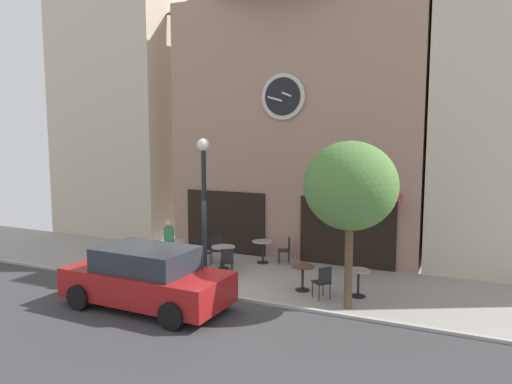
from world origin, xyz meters
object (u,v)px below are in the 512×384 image
Objects in this scene: street_lamp at (204,212)px; cafe_chair_mid_row at (150,252)px; cafe_chair_near_tree at (286,248)px; cafe_chair_under_awning at (217,247)px; cafe_table_center at (303,274)px; cafe_chair_outer at (323,280)px; parked_car_red at (147,278)px; cafe_table_leftmost at (358,279)px; cafe_table_near_curb at (263,247)px; cafe_table_center_left at (174,247)px; cafe_chair_corner at (227,260)px; pedestrian_green at (169,245)px; cafe_table_center_right at (223,252)px; street_tree at (350,186)px; cafe_chair_facing_street at (201,251)px.

street_lamp is 4.75× the size of cafe_chair_mid_row.
cafe_chair_near_tree and cafe_chair_under_awning have the same top height.
cafe_table_center is 0.80× the size of cafe_chair_mid_row.
cafe_chair_near_tree is at bearing 31.12° from cafe_chair_mid_row.
cafe_chair_outer is at bearing 4.08° from street_lamp.
parked_car_red is at bearing -53.96° from cafe_chair_mid_row.
cafe_chair_near_tree is at bearing 141.72° from cafe_table_leftmost.
cafe_table_near_curb is at bearing 137.74° from cafe_chair_outer.
cafe_table_center_left is 0.85× the size of cafe_chair_corner.
cafe_chair_corner and cafe_chair_mid_row have the same top height.
cafe_chair_corner is at bearing 2.58° from cafe_chair_mid_row.
cafe_chair_outer is 5.28m from pedestrian_green.
cafe_table_center_right is 0.88m from cafe_chair_corner.
cafe_table_center_right is at bearing 125.97° from cafe_chair_corner.
cafe_table_center_left is (-2.20, 1.62, -1.62)m from street_lamp.
street_tree reaches higher than cafe_table_leftmost.
cafe_chair_outer reaches higher than cafe_table_center_left.
cafe_chair_corner reaches higher than cafe_table_near_curb.
cafe_table_leftmost is (0.05, 0.97, -2.61)m from street_tree.
cafe_table_leftmost is 1.02m from cafe_chair_outer.
parked_car_red reaches higher than cafe_chair_facing_street.
cafe_table_center_left is at bearing 143.50° from street_lamp.
cafe_table_near_curb reaches higher than cafe_table_center.
cafe_chair_corner is at bearing -14.65° from cafe_table_center_left.
cafe_chair_facing_street is (-3.94, 0.98, 0.04)m from cafe_table_center.
pedestrian_green is (-2.30, -2.21, 0.31)m from cafe_table_near_curb.
cafe_chair_outer is 0.54× the size of pedestrian_green.
cafe_chair_mid_row is at bearing -150.41° from cafe_chair_facing_street.
cafe_chair_near_tree reaches higher than cafe_table_center_right.
street_lamp is at bearing -165.48° from cafe_table_center.
cafe_chair_outer is 6.15m from cafe_chair_mid_row.
street_tree is 5.55× the size of cafe_table_center_left.
cafe_table_center is 0.87m from cafe_chair_outer.
pedestrian_green is at bearing 172.14° from street_tree.
pedestrian_green is at bearing -10.08° from cafe_chair_mid_row.
cafe_table_leftmost reaches higher than cafe_table_center.
cafe_table_center_left is 0.86m from cafe_chair_mid_row.
cafe_chair_corner is at bearing -50.22° from cafe_chair_under_awning.
street_tree is 5.89× the size of cafe_table_center.
street_tree is 2.71m from cafe_chair_outer.
pedestrian_green is at bearing 115.00° from parked_car_red.
cafe_table_leftmost is 5.44m from cafe_chair_under_awning.
street_tree is at bearing -25.18° from cafe_chair_outer.
street_tree is 4.94m from cafe_chair_corner.
street_tree is 5.16m from cafe_chair_near_tree.
cafe_chair_corner reaches higher than cafe_table_center_left.
cafe_table_near_curb is (0.87, 1.21, -0.01)m from cafe_table_center_right.
cafe_chair_near_tree is at bearing 24.82° from cafe_table_center_left.
street_lamp is 5.44× the size of cafe_table_center_right.
street_lamp reaches higher than cafe_chair_corner.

